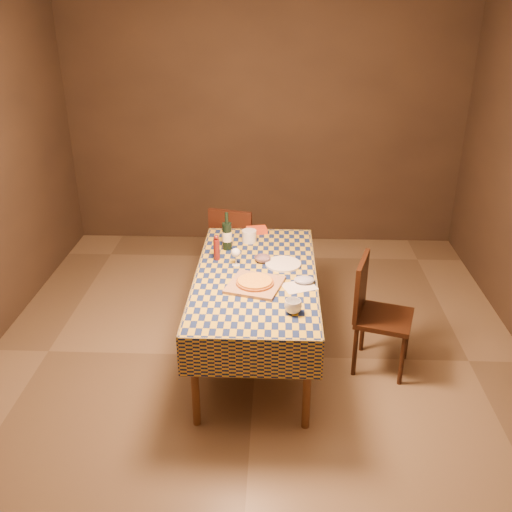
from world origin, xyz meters
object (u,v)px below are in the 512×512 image
at_px(dining_table, 256,283).
at_px(wine_bottle, 227,235).
at_px(pizza, 255,282).
at_px(chair_right, 374,308).
at_px(chair_far, 235,246).
at_px(white_plate, 283,264).
at_px(bowl, 262,259).
at_px(cutting_board, 255,285).

xyz_separation_m(dining_table, wine_bottle, (-0.26, 0.47, 0.20)).
xyz_separation_m(pizza, chair_right, (0.93, 0.13, -0.28)).
height_order(wine_bottle, chair_far, wine_bottle).
distance_m(wine_bottle, white_plate, 0.57).
relative_size(bowl, chair_right, 0.14).
bearing_deg(chair_far, bowl, -70.96).
relative_size(cutting_board, chair_far, 0.40).
bearing_deg(bowl, chair_right, -18.59).
height_order(dining_table, pizza, pizza).
xyz_separation_m(dining_table, pizza, (0.00, -0.20, 0.11)).
bearing_deg(wine_bottle, chair_right, -24.29).
distance_m(wine_bottle, chair_right, 1.36).
distance_m(pizza, wine_bottle, 0.72).
bearing_deg(chair_right, white_plate, 161.51).
relative_size(cutting_board, chair_right, 0.40).
relative_size(dining_table, chair_right, 1.98).
distance_m(cutting_board, chair_far, 1.33).
xyz_separation_m(bowl, chair_far, (-0.29, 0.85, -0.27)).
height_order(bowl, chair_far, chair_far).
relative_size(wine_bottle, white_plate, 1.15).
bearing_deg(chair_right, wine_bottle, 155.71).
relative_size(white_plate, chair_far, 0.31).
xyz_separation_m(pizza, white_plate, (0.21, 0.37, -0.03)).
distance_m(bowl, wine_bottle, 0.40).
bearing_deg(pizza, dining_table, 90.56).
xyz_separation_m(bowl, wine_bottle, (-0.31, 0.24, 0.10)).
height_order(dining_table, chair_far, chair_far).
bearing_deg(chair_right, dining_table, 175.60).
bearing_deg(dining_table, pizza, -89.44).
distance_m(wine_bottle, chair_far, 0.72).
height_order(wine_bottle, white_plate, wine_bottle).
bearing_deg(wine_bottle, bowl, -38.01).
bearing_deg(chair_right, cutting_board, -171.82).
distance_m(dining_table, chair_right, 0.95).
height_order(dining_table, white_plate, white_plate).
bearing_deg(pizza, chair_far, 101.09).
bearing_deg(cutting_board, bowl, 84.29).
bearing_deg(pizza, chair_right, 8.18).
distance_m(cutting_board, white_plate, 0.43).
bearing_deg(cutting_board, chair_far, 101.09).
height_order(pizza, wine_bottle, wine_bottle).
relative_size(wine_bottle, chair_far, 0.35).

